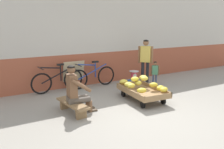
% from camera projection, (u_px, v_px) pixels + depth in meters
% --- Properties ---
extents(ground_plane, '(80.00, 80.00, 0.00)m').
position_uv_depth(ground_plane, '(148.00, 117.00, 5.22)').
color(ground_plane, gray).
extents(back_wall, '(16.00, 0.30, 3.07)m').
position_uv_depth(back_wall, '(87.00, 39.00, 7.71)').
color(back_wall, '#A35138').
rests_on(back_wall, ground).
extents(banana_cart, '(0.94, 1.49, 0.36)m').
position_uv_depth(banana_cart, '(142.00, 92.00, 6.27)').
color(banana_cart, '#99754C').
rests_on(banana_cart, ground).
extents(banana_pile, '(0.88, 1.42, 0.26)m').
position_uv_depth(banana_pile, '(142.00, 84.00, 6.26)').
color(banana_pile, gold).
rests_on(banana_pile, banana_cart).
extents(low_bench, '(0.45, 1.13, 0.27)m').
position_uv_depth(low_bench, '(73.00, 105.00, 5.37)').
color(low_bench, olive).
rests_on(low_bench, ground).
extents(vendor_seated, '(0.70, 0.51, 1.14)m').
position_uv_depth(vendor_seated, '(76.00, 89.00, 5.33)').
color(vendor_seated, brown).
rests_on(vendor_seated, ground).
extents(plastic_crate, '(0.36, 0.28, 0.30)m').
position_uv_depth(plastic_crate, '(134.00, 85.00, 7.34)').
color(plastic_crate, '#234CA8').
rests_on(plastic_crate, ground).
extents(weighing_scale, '(0.30, 0.30, 0.29)m').
position_uv_depth(weighing_scale, '(134.00, 75.00, 7.27)').
color(weighing_scale, '#28282D').
rests_on(weighing_scale, plastic_crate).
extents(bicycle_near_left, '(1.66, 0.48, 0.86)m').
position_uv_depth(bicycle_near_left, '(58.00, 80.00, 7.07)').
color(bicycle_near_left, black).
rests_on(bicycle_near_left, ground).
extents(bicycle_far_left, '(1.66, 0.48, 0.86)m').
position_uv_depth(bicycle_far_left, '(93.00, 77.00, 7.55)').
color(bicycle_far_left, black).
rests_on(bicycle_far_left, ground).
extents(sign_board, '(0.70, 0.24, 0.88)m').
position_uv_depth(sign_board, '(73.00, 74.00, 7.50)').
color(sign_board, '#C6B289').
rests_on(sign_board, ground).
extents(customer_adult, '(0.37, 0.37, 1.53)m').
position_uv_depth(customer_adult, '(145.00, 57.00, 7.64)').
color(customer_adult, '#232328').
rests_on(customer_adult, ground).
extents(customer_child, '(0.23, 0.20, 0.87)m').
position_uv_depth(customer_child, '(155.00, 72.00, 7.40)').
color(customer_child, '#38425B').
rests_on(customer_child, ground).
extents(shopping_bag, '(0.18, 0.12, 0.24)m').
position_uv_depth(shopping_bag, '(149.00, 89.00, 6.96)').
color(shopping_bag, silver).
rests_on(shopping_bag, ground).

